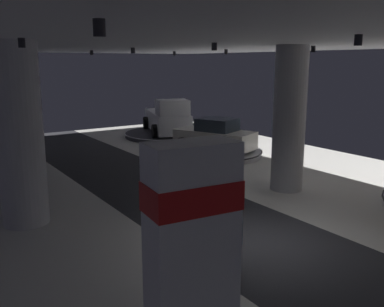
% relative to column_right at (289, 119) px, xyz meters
% --- Properties ---
extents(ground, '(24.00, 44.00, 0.06)m').
position_rel_column_right_xyz_m(ground, '(-4.32, -3.22, -2.77)').
color(ground, silver).
extents(ceiling_with_spotlights, '(24.00, 44.00, 0.39)m').
position_rel_column_right_xyz_m(ceiling_with_spotlights, '(-4.32, -3.22, 2.80)').
color(ceiling_with_spotlights, silver).
extents(column_right, '(1.23, 1.23, 5.50)m').
position_rel_column_right_xyz_m(column_right, '(0.00, 0.00, 0.00)').
color(column_right, '#ADADB2').
rests_on(column_right, ground).
extents(column_left, '(1.38, 1.38, 5.50)m').
position_rel_column_right_xyz_m(column_left, '(-9.31, 1.98, 0.00)').
color(column_left, silver).
rests_on(column_left, ground).
extents(brand_sign_pylon, '(1.33, 0.78, 3.98)m').
position_rel_column_right_xyz_m(brand_sign_pylon, '(-9.30, -7.17, -0.69)').
color(brand_sign_pylon, slate).
rests_on(brand_sign_pylon, ground).
extents(display_platform_deep_right, '(5.68, 5.68, 0.29)m').
position_rel_column_right_xyz_m(display_platform_deep_right, '(2.23, 12.83, -2.59)').
color(display_platform_deep_right, '#333338').
rests_on(display_platform_deep_right, ground).
extents(pickup_truck_deep_right, '(4.01, 5.70, 2.30)m').
position_rel_column_right_xyz_m(pickup_truck_deep_right, '(2.12, 12.53, -1.53)').
color(pickup_truck_deep_right, silver).
rests_on(pickup_truck_deep_right, display_platform_deep_right).
extents(display_platform_far_right, '(5.07, 5.07, 0.28)m').
position_rel_column_right_xyz_m(display_platform_far_right, '(1.34, 6.46, -2.59)').
color(display_platform_far_right, silver).
rests_on(display_platform_far_right, ground).
extents(display_car_far_right, '(3.36, 4.57, 1.71)m').
position_rel_column_right_xyz_m(display_car_far_right, '(1.36, 6.43, -1.70)').
color(display_car_far_right, silver).
rests_on(display_car_far_right, display_platform_far_right).
extents(visitor_walking_near, '(0.32, 0.32, 1.59)m').
position_rel_column_right_xyz_m(visitor_walking_near, '(-6.05, -4.16, -1.84)').
color(visitor_walking_near, black).
rests_on(visitor_walking_near, ground).
extents(visitor_walking_far, '(0.32, 0.32, 1.59)m').
position_rel_column_right_xyz_m(visitor_walking_far, '(-5.12, -1.81, -1.84)').
color(visitor_walking_far, black).
rests_on(visitor_walking_far, ground).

